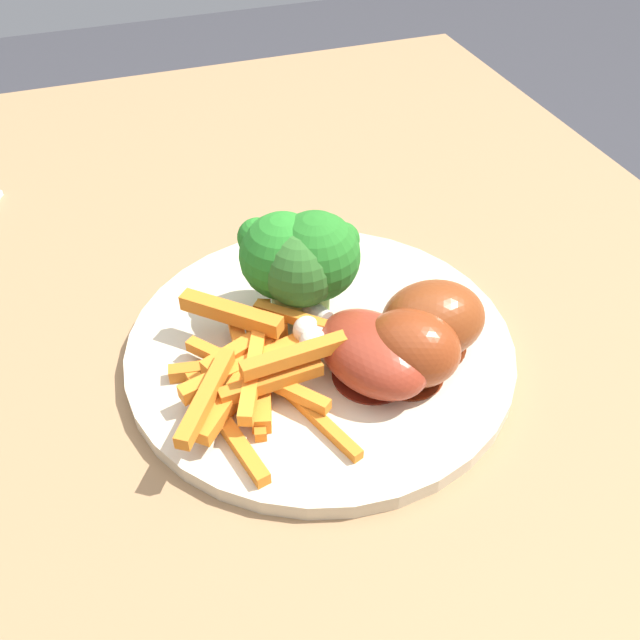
% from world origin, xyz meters
% --- Properties ---
extents(dining_table, '(1.20, 0.77, 0.74)m').
position_xyz_m(dining_table, '(0.00, 0.00, 0.63)').
color(dining_table, '#8E6B47').
rests_on(dining_table, ground_plane).
extents(dinner_plate, '(0.27, 0.27, 0.01)m').
position_xyz_m(dinner_plate, '(-0.07, 0.01, 0.75)').
color(dinner_plate, beige).
rests_on(dinner_plate, dining_table).
extents(broccoli_floret_front, '(0.06, 0.06, 0.08)m').
position_xyz_m(broccoli_floret_front, '(-0.10, 0.00, 0.80)').
color(broccoli_floret_front, '#929F4A').
rests_on(broccoli_floret_front, dinner_plate).
extents(broccoli_floret_middle, '(0.06, 0.07, 0.08)m').
position_xyz_m(broccoli_floret_middle, '(-0.11, 0.00, 0.80)').
color(broccoli_floret_middle, '#879F4C').
rests_on(broccoli_floret_middle, dinner_plate).
extents(broccoli_floret_back, '(0.06, 0.07, 0.08)m').
position_xyz_m(broccoli_floret_back, '(-0.10, 0.02, 0.80)').
color(broccoli_floret_back, '#79A051').
rests_on(broccoli_floret_back, dinner_plate).
extents(carrot_fries_pile, '(0.15, 0.15, 0.04)m').
position_xyz_m(carrot_fries_pile, '(-0.04, -0.04, 0.77)').
color(carrot_fries_pile, orange).
rests_on(carrot_fries_pile, dinner_plate).
extents(chicken_drumstick_near, '(0.09, 0.11, 0.05)m').
position_xyz_m(chicken_drumstick_near, '(-0.02, 0.05, 0.78)').
color(chicken_drumstick_near, '#5A1E0C').
rests_on(chicken_drumstick_near, dinner_plate).
extents(chicken_drumstick_far, '(0.13, 0.09, 0.04)m').
position_xyz_m(chicken_drumstick_far, '(-0.03, 0.03, 0.77)').
color(chicken_drumstick_far, '#611B11').
rests_on(chicken_drumstick_far, dinner_plate).
extents(chicken_drumstick_extra, '(0.06, 0.13, 0.05)m').
position_xyz_m(chicken_drumstick_extra, '(-0.04, 0.08, 0.78)').
color(chicken_drumstick_extra, '#58200D').
rests_on(chicken_drumstick_extra, dinner_plate).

